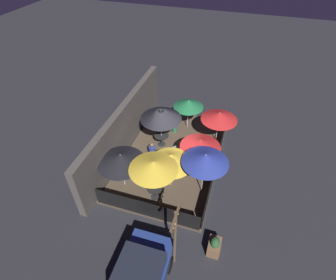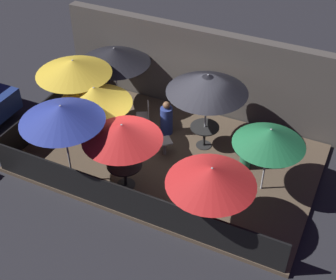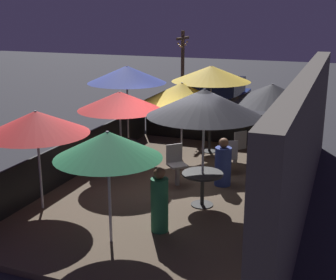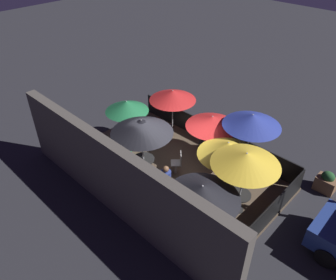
% 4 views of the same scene
% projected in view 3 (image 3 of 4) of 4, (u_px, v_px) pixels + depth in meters
% --- Properties ---
extents(ground_plane, '(60.00, 60.00, 0.00)m').
position_uv_depth(ground_plane, '(173.00, 193.00, 10.77)').
color(ground_plane, '#26262B').
extents(patio_deck, '(8.34, 5.15, 0.12)m').
position_uv_depth(patio_deck, '(173.00, 190.00, 10.76)').
color(patio_deck, brown).
rests_on(patio_deck, ground_plane).
extents(building_wall, '(9.94, 0.36, 2.90)m').
position_uv_depth(building_wall, '(304.00, 144.00, 9.42)').
color(building_wall, '#4C4742').
rests_on(building_wall, ground_plane).
extents(fence_front, '(8.14, 0.05, 0.95)m').
position_uv_depth(fence_front, '(77.00, 156.00, 11.49)').
color(fence_front, black).
rests_on(fence_front, patio_deck).
extents(fence_side_left, '(0.05, 4.95, 0.95)m').
position_uv_depth(fence_side_left, '(220.00, 127.00, 14.32)').
color(fence_side_left, black).
rests_on(fence_side_left, patio_deck).
extents(patio_umbrella_0, '(2.20, 2.20, 2.47)m').
position_uv_depth(patio_umbrella_0, '(211.00, 74.00, 12.89)').
color(patio_umbrella_0, '#B2B2B7').
rests_on(patio_umbrella_0, patio_deck).
extents(patio_umbrella_1, '(2.29, 2.29, 2.45)m').
position_uv_depth(patio_umbrella_1, '(204.00, 103.00, 9.21)').
color(patio_umbrella_1, '#B2B2B7').
rests_on(patio_umbrella_1, patio_deck).
extents(patio_umbrella_2, '(2.07, 2.07, 2.05)m').
position_uv_depth(patio_umbrella_2, '(120.00, 101.00, 11.32)').
color(patio_umbrella_2, '#B2B2B7').
rests_on(patio_umbrella_2, patio_deck).
extents(patio_umbrella_3, '(1.84, 1.84, 2.01)m').
position_uv_depth(patio_umbrella_3, '(108.00, 145.00, 7.80)').
color(patio_umbrella_3, '#B2B2B7').
rests_on(patio_umbrella_3, patio_deck).
extents(patio_umbrella_4, '(2.15, 2.15, 2.50)m').
position_uv_depth(patio_umbrella_4, '(127.00, 74.00, 12.63)').
color(patio_umbrella_4, '#B2B2B7').
rests_on(patio_umbrella_4, patio_deck).
extents(patio_umbrella_5, '(2.29, 2.29, 2.10)m').
position_uv_depth(patio_umbrella_5, '(272.00, 93.00, 12.13)').
color(patio_umbrella_5, '#B2B2B7').
rests_on(patio_umbrella_5, patio_deck).
extents(patio_umbrella_6, '(2.10, 2.10, 2.11)m').
position_uv_depth(patio_umbrella_6, '(182.00, 92.00, 12.28)').
color(patio_umbrella_6, '#B2B2B7').
rests_on(patio_umbrella_6, patio_deck).
extents(patio_umbrella_7, '(2.08, 2.08, 2.05)m').
position_uv_depth(patio_umbrella_7, '(36.00, 123.00, 9.17)').
color(patio_umbrella_7, '#B2B2B7').
rests_on(patio_umbrella_7, patio_deck).
extents(dining_table_0, '(0.75, 0.75, 0.74)m').
position_uv_depth(dining_table_0, '(210.00, 132.00, 13.34)').
color(dining_table_0, black).
rests_on(dining_table_0, patio_deck).
extents(dining_table_1, '(0.85, 0.85, 0.71)m').
position_uv_depth(dining_table_1, '(202.00, 180.00, 9.65)').
color(dining_table_1, black).
rests_on(dining_table_1, patio_deck).
extents(dining_table_2, '(0.94, 0.94, 0.76)m').
position_uv_depth(dining_table_2, '(121.00, 149.00, 11.64)').
color(dining_table_2, black).
rests_on(dining_table_2, patio_deck).
extents(patio_chair_0, '(0.57, 0.57, 0.95)m').
position_uv_depth(patio_chair_0, '(176.00, 163.00, 10.82)').
color(patio_chair_0, gray).
rests_on(patio_chair_0, patio_deck).
extents(patio_chair_1, '(0.56, 0.56, 0.90)m').
position_uv_depth(patio_chair_1, '(237.00, 146.00, 12.32)').
color(patio_chair_1, gray).
rests_on(patio_chair_1, patio_deck).
extents(patio_chair_2, '(0.54, 0.54, 0.90)m').
position_uv_depth(patio_chair_2, '(228.00, 156.00, 11.47)').
color(patio_chair_2, gray).
rests_on(patio_chair_2, patio_deck).
extents(patron_0, '(0.45, 0.45, 1.23)m').
position_uv_depth(patron_0, '(160.00, 203.00, 8.51)').
color(patron_0, '#236642').
rests_on(patron_0, patio_deck).
extents(patron_1, '(0.42, 0.42, 1.13)m').
position_uv_depth(patron_1, '(223.00, 164.00, 10.80)').
color(patron_1, navy).
rests_on(patron_1, patio_deck).
extents(planter_box, '(0.72, 0.50, 0.87)m').
position_uv_depth(planter_box, '(134.00, 121.00, 16.07)').
color(planter_box, brown).
rests_on(planter_box, ground_plane).
extents(light_post, '(1.10, 0.12, 3.40)m').
position_uv_depth(light_post, '(183.00, 75.00, 15.97)').
color(light_post, brown).
rests_on(light_post, ground_plane).
extents(parked_car_0, '(3.83, 1.84, 1.62)m').
position_uv_depth(parked_car_0, '(219.00, 100.00, 17.36)').
color(parked_car_0, navy).
rests_on(parked_car_0, ground_plane).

